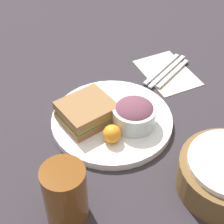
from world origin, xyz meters
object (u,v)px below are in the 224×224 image
at_px(sandwich, 87,112).
at_px(salad_bowl, 134,113).
at_px(plate, 112,121).
at_px(fork, 162,69).
at_px(dressing_cup, 132,97).
at_px(drink_glass, 65,194).
at_px(knife, 167,71).
at_px(spoon, 173,73).

xyz_separation_m(sandwich, salad_bowl, (-0.09, 0.06, 0.01)).
distance_m(plate, fork, 0.26).
bearing_deg(plate, dressing_cup, -156.74).
height_order(plate, salad_bowl, salad_bowl).
distance_m(drink_glass, knife, 0.52).
distance_m(sandwich, drink_glass, 0.25).
height_order(salad_bowl, spoon, salad_bowl).
xyz_separation_m(sandwich, fork, (-0.28, -0.11, -0.04)).
height_order(sandwich, fork, sandwich).
bearing_deg(plate, drink_glass, 45.69).
xyz_separation_m(salad_bowl, fork, (-0.18, -0.17, -0.04)).
xyz_separation_m(dressing_cup, fork, (-0.15, -0.10, -0.03)).
distance_m(dressing_cup, fork, 0.19).
relative_size(fork, spoon, 1.11).
xyz_separation_m(knife, spoon, (-0.01, 0.02, 0.00)).
xyz_separation_m(sandwich, dressing_cup, (-0.12, -0.01, -0.01)).
xyz_separation_m(drink_glass, fork, (-0.40, -0.32, -0.06)).
height_order(fork, knife, same).
bearing_deg(spoon, sandwich, 168.08).
bearing_deg(dressing_cup, plate, 23.26).
bearing_deg(salad_bowl, knife, -140.73).
xyz_separation_m(plate, spoon, (-0.24, -0.10, -0.00)).
relative_size(plate, fork, 1.67).
bearing_deg(knife, sandwich, 171.45).
bearing_deg(sandwich, salad_bowl, 148.24).
bearing_deg(dressing_cup, knife, -151.14).
bearing_deg(sandwich, dressing_cup, -176.26).
xyz_separation_m(dressing_cup, knife, (-0.16, -0.09, -0.03)).
height_order(knife, spoon, same).
height_order(fork, spoon, same).
bearing_deg(fork, sandwich, 174.88).
bearing_deg(spoon, dressing_cup, 175.97).
xyz_separation_m(sandwich, spoon, (-0.29, -0.08, -0.04)).
bearing_deg(plate, salad_bowl, 136.44).
distance_m(sandwich, dressing_cup, 0.13).
xyz_separation_m(salad_bowl, knife, (-0.19, -0.15, -0.04)).
bearing_deg(drink_glass, spoon, -145.43).
relative_size(sandwich, spoon, 0.88).
height_order(sandwich, drink_glass, drink_glass).
xyz_separation_m(fork, knife, (-0.01, 0.02, 0.00)).
bearing_deg(sandwich, drink_glass, 58.60).
bearing_deg(fork, knife, -90.00).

